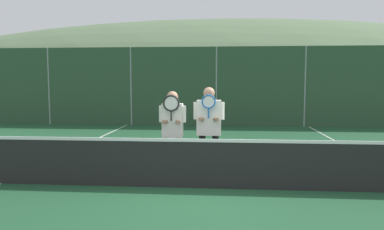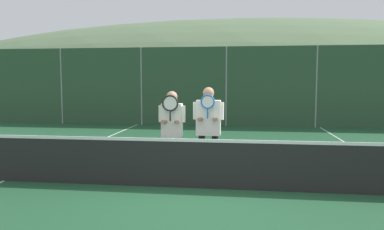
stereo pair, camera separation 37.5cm
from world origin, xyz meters
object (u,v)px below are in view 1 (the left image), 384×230
(player_leftmost, at_px, (172,127))
(car_far_left, at_px, (97,102))
(car_center, at_px, (299,102))
(player_center_left, at_px, (209,124))
(car_left_of_center, at_px, (195,101))

(player_leftmost, distance_m, car_far_left, 12.61)
(player_leftmost, xyz_separation_m, car_far_left, (-5.45, 11.37, -0.17))
(car_center, bearing_deg, player_leftmost, -112.48)
(car_far_left, bearing_deg, player_leftmost, -64.38)
(car_far_left, distance_m, car_center, 10.12)
(car_far_left, bearing_deg, player_center_left, -61.31)
(player_leftmost, relative_size, car_far_left, 0.38)
(player_leftmost, bearing_deg, car_center, 67.52)
(player_center_left, relative_size, car_far_left, 0.40)
(player_leftmost, height_order, car_far_left, player_leftmost)
(player_leftmost, xyz_separation_m, player_center_left, (0.72, 0.10, 0.05))
(player_center_left, bearing_deg, player_leftmost, -172.23)
(player_center_left, bearing_deg, car_center, 70.53)
(player_leftmost, relative_size, car_left_of_center, 0.40)
(car_center, bearing_deg, player_center_left, -109.47)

